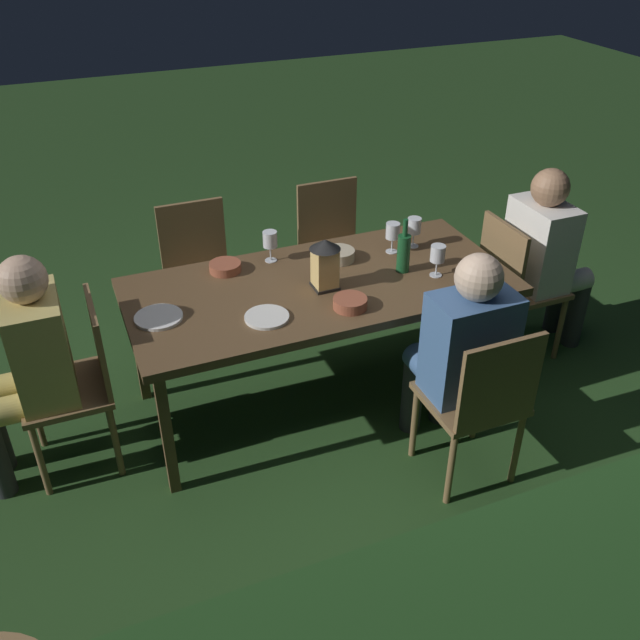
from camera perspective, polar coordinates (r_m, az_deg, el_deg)
The scene contains 21 objects.
ground_plane at distance 3.95m, azimuth 0.00°, elevation -6.33°, with size 16.00×16.00×0.00m, color #26471E.
dining_table at distance 3.56m, azimuth 0.00°, elevation 2.29°, with size 1.94×0.90×0.74m.
chair_head_far at distance 3.47m, azimuth -19.03°, elevation -4.53°, with size 0.40×0.42×0.87m.
person_in_mustard at distance 3.40m, azimuth -22.72°, elevation -3.14°, with size 0.48×0.38×1.15m.
chair_head_near at distance 4.21m, azimuth 15.59°, elevation 3.03°, with size 0.40×0.42×0.87m.
person_in_cream at distance 4.26m, azimuth 18.02°, elevation 5.26°, with size 0.48×0.38×1.15m.
chair_side_left_b at distance 4.25m, azimuth -9.80°, elevation 4.11°, with size 0.42×0.40×0.87m.
chair_side_right_a at distance 3.25m, azimuth 12.92°, elevation -6.30°, with size 0.42×0.40×0.87m.
person_in_blue at distance 3.28m, azimuth 11.39°, elevation -2.29°, with size 0.38×0.47×1.15m.
chair_side_left_a at distance 4.48m, azimuth 1.13°, elevation 6.18°, with size 0.42×0.40×0.87m.
lantern_centerpiece at distance 3.42m, azimuth 0.41°, elevation 4.81°, with size 0.15×0.15×0.27m.
green_bottle_on_table at distance 3.62m, azimuth 6.83°, elevation 5.53°, with size 0.07×0.07×0.29m.
wine_glass_a at distance 3.60m, azimuth 9.58°, elevation 5.25°, with size 0.08×0.08×0.17m.
wine_glass_b at distance 3.80m, azimuth 5.95°, elevation 7.13°, with size 0.08×0.08×0.17m.
wine_glass_c at distance 3.88m, azimuth 7.69°, elevation 7.53°, with size 0.08×0.08×0.17m.
wine_glass_d at distance 3.70m, azimuth -4.09°, elevation 6.46°, with size 0.08×0.08×0.17m.
plate_a at distance 3.33m, azimuth -13.03°, elevation 0.21°, with size 0.22×0.22×0.01m, color white.
plate_b at distance 3.25m, azimuth -4.36°, elevation 0.24°, with size 0.21×0.21×0.01m, color white.
bowl_olives at distance 3.74m, azimuth 1.56°, elevation 5.36°, with size 0.17×0.17×0.06m.
bowl_bread at distance 3.32m, azimuth 2.47°, elevation 1.43°, with size 0.16×0.16×0.05m.
bowl_salad at distance 3.66m, azimuth -7.74°, elevation 4.32°, with size 0.16×0.16×0.05m.
Camera 1 is at (1.16, 2.84, 2.48)m, focal length 39.24 mm.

